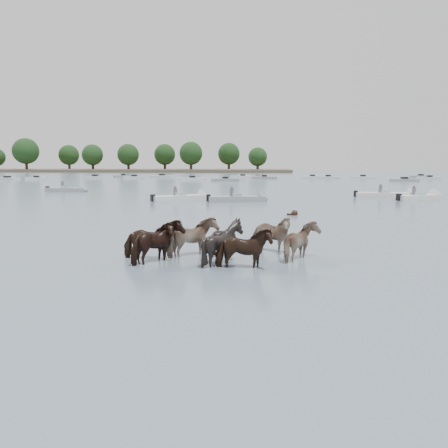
{
  "coord_description": "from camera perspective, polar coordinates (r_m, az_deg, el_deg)",
  "views": [
    {
      "loc": [
        1.07,
        -15.6,
        3.33
      ],
      "look_at": [
        -0.45,
        0.55,
        1.1
      ],
      "focal_mm": 35.62,
      "sensor_mm": 36.0,
      "label": 1
    }
  ],
  "objects": [
    {
      "name": "pony_herd",
      "position": [
        15.47,
        -0.63,
        -2.43
      ],
      "size": [
        6.99,
        4.21,
        1.63
      ],
      "color": "black",
      "rests_on": "ground"
    },
    {
      "name": "motorboat_d",
      "position": [
        44.53,
        24.3,
        3.15
      ],
      "size": [
        5.28,
        3.96,
        1.92
      ],
      "rotation": [
        0.0,
        0.0,
        0.52
      ],
      "color": "silver",
      "rests_on": "ground"
    },
    {
      "name": "ground",
      "position": [
        15.98,
        1.43,
        -4.2
      ],
      "size": [
        400.0,
        400.0,
        0.0
      ],
      "primitive_type": "plane",
      "color": "slate",
      "rests_on": "ground"
    },
    {
      "name": "motorboat_c",
      "position": [
        46.26,
        20.85,
        3.47
      ],
      "size": [
        6.12,
        1.76,
        1.92
      ],
      "rotation": [
        0.0,
        0.0,
        -0.03
      ],
      "color": "silver",
      "rests_on": "ground"
    },
    {
      "name": "distant_flotilla",
      "position": [
        92.65,
        4.61,
        5.91
      ],
      "size": [
        104.21,
        25.39,
        0.93
      ],
      "color": "silver",
      "rests_on": "ground"
    },
    {
      "name": "motorboat_f",
      "position": [
        54.72,
        -18.9,
        4.17
      ],
      "size": [
        5.06,
        1.85,
        1.92
      ],
      "rotation": [
        0.0,
        0.0,
        0.05
      ],
      "color": "gray",
      "rests_on": "ground"
    },
    {
      "name": "treeline",
      "position": [
        179.17,
        -17.66,
        8.49
      ],
      "size": [
        145.58,
        24.66,
        12.4
      ],
      "color": "#382619",
      "rests_on": "ground"
    },
    {
      "name": "motorboat_a",
      "position": [
        40.14,
        -4.67,
        3.37
      ],
      "size": [
        5.47,
        4.51,
        1.92
      ],
      "rotation": [
        0.0,
        0.0,
        0.61
      ],
      "color": "silver",
      "rests_on": "ground"
    },
    {
      "name": "motorboat_b",
      "position": [
        38.91,
        2.7,
        3.25
      ],
      "size": [
        5.6,
        2.88,
        1.92
      ],
      "rotation": [
        0.0,
        0.0,
        0.25
      ],
      "color": "gray",
      "rests_on": "ground"
    },
    {
      "name": "swimming_pony",
      "position": [
        28.94,
        8.95,
        1.33
      ],
      "size": [
        0.72,
        0.44,
        0.44
      ],
      "color": "black",
      "rests_on": "ground"
    },
    {
      "name": "shoreline",
      "position": [
        180.22,
        -17.98,
        6.56
      ],
      "size": [
        160.0,
        30.0,
        1.0
      ],
      "primitive_type": "cube",
      "color": "#4C4233",
      "rests_on": "ground"
    }
  ]
}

